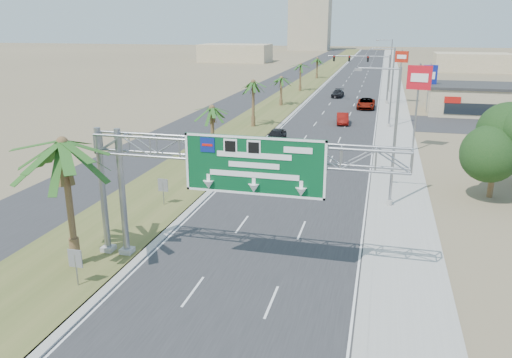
{
  "coord_description": "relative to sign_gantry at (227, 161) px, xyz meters",
  "views": [
    {
      "loc": [
        6.44,
        -13.59,
        12.74
      ],
      "look_at": [
        -0.29,
        13.01,
        4.2
      ],
      "focal_mm": 35.0,
      "sensor_mm": 36.0,
      "label": 1
    }
  ],
  "objects": [
    {
      "name": "car_far",
      "position": [
        -0.43,
        68.49,
        -5.38
      ],
      "size": [
        2.15,
        4.76,
        1.35
      ],
      "primitive_type": "imported",
      "rotation": [
        0.0,
        0.0,
        -0.05
      ],
      "color": "black",
      "rests_on": "ground"
    },
    {
      "name": "pole_sign_blue",
      "position": [
        14.06,
        54.85,
        -0.78
      ],
      "size": [
        2.02,
        0.48,
        7.24
      ],
      "color": "gray",
      "rests_on": "ground"
    },
    {
      "name": "store_building",
      "position": [
        23.06,
        56.07,
        -4.06
      ],
      "size": [
        18.0,
        10.0,
        4.0
      ],
      "primitive_type": "cube",
      "color": "tan",
      "rests_on": "ground"
    },
    {
      "name": "palm_row_e",
      "position": [
        -8.44,
        75.07,
        -0.97
      ],
      "size": [
        3.99,
        3.99,
        6.15
      ],
      "color": "brown",
      "rests_on": "ground"
    },
    {
      "name": "sidewalk_right",
      "position": [
        9.56,
        100.07,
        -6.01
      ],
      "size": [
        4.0,
        300.0,
        0.1
      ],
      "primitive_type": "cube",
      "color": "#9E9B93",
      "rests_on": "ground"
    },
    {
      "name": "oak_near",
      "position": [
        16.06,
        16.07,
        -1.53
      ],
      "size": [
        4.5,
        4.5,
        6.8
      ],
      "color": "brown",
      "rests_on": "ground"
    },
    {
      "name": "building_distant_right",
      "position": [
        31.06,
        130.07,
        -3.56
      ],
      "size": [
        20.0,
        12.0,
        5.0
      ],
      "primitive_type": "cube",
      "color": "tan",
      "rests_on": "ground"
    },
    {
      "name": "building_distant_left",
      "position": [
        -43.94,
        150.07,
        -3.06
      ],
      "size": [
        24.0,
        14.0,
        6.0
      ],
      "primitive_type": "cube",
      "color": "tan",
      "rests_on": "ground"
    },
    {
      "name": "palm_near",
      "position": [
        -8.14,
        -1.93,
        0.87
      ],
      "size": [
        5.7,
        5.7,
        8.35
      ],
      "color": "brown",
      "rests_on": "ground"
    },
    {
      "name": "streetlight_mid",
      "position": [
        8.36,
        42.07,
        -1.36
      ],
      "size": [
        3.27,
        0.44,
        10.0
      ],
      "color": "gray",
      "rests_on": "ground"
    },
    {
      "name": "streetlight_far",
      "position": [
        8.36,
        78.07,
        -1.36
      ],
      "size": [
        3.27,
        0.44,
        10.0
      ],
      "color": "gray",
      "rests_on": "ground"
    },
    {
      "name": "opposing_road",
      "position": [
        -15.94,
        100.07,
        -6.05
      ],
      "size": [
        8.0,
        300.0,
        0.02
      ],
      "primitive_type": "cube",
      "color": "#28282B",
      "rests_on": "ground"
    },
    {
      "name": "palm_row_c",
      "position": [
        -8.44,
        38.07,
        -0.39
      ],
      "size": [
        3.99,
        3.99,
        6.75
      ],
      "color": "brown",
      "rests_on": "ground"
    },
    {
      "name": "streetlight_near",
      "position": [
        8.36,
        12.07,
        -1.36
      ],
      "size": [
        3.27,
        0.44,
        10.0
      ],
      "color": "gray",
      "rests_on": "ground"
    },
    {
      "name": "median_signback_b",
      "position": [
        -7.44,
        8.07,
        -4.61
      ],
      "size": [
        0.75,
        0.08,
        2.08
      ],
      "color": "gray",
      "rests_on": "ground"
    },
    {
      "name": "car_left_lane",
      "position": [
        -3.74,
        30.12,
        -5.29
      ],
      "size": [
        1.87,
        4.51,
        1.53
      ],
      "primitive_type": "imported",
      "rotation": [
        0.0,
        0.0,
        -0.01
      ],
      "color": "black",
      "rests_on": "ground"
    },
    {
      "name": "median_signback_a",
      "position": [
        -6.74,
        -3.93,
        -4.61
      ],
      "size": [
        0.75,
        0.08,
        2.08
      ],
      "color": "gray",
      "rests_on": "ground"
    },
    {
      "name": "palm_row_f",
      "position": [
        -8.44,
        100.07,
        -1.35
      ],
      "size": [
        3.99,
        3.99,
        5.75
      ],
      "color": "brown",
      "rests_on": "ground"
    },
    {
      "name": "tower_distant",
      "position": [
        -30.94,
        240.07,
        11.44
      ],
      "size": [
        20.0,
        16.0,
        35.0
      ],
      "primitive_type": "cube",
      "color": "tan",
      "rests_on": "ground"
    },
    {
      "name": "signal_mast",
      "position": [
        6.23,
        62.05,
        -1.21
      ],
      "size": [
        10.28,
        0.71,
        8.0
      ],
      "color": "gray",
      "rests_on": "ground"
    },
    {
      "name": "road",
      "position": [
        1.06,
        100.07,
        -6.05
      ],
      "size": [
        12.0,
        300.0,
        0.02
      ],
      "primitive_type": "cube",
      "color": "#28282B",
      "rests_on": "ground"
    },
    {
      "name": "sign_gantry",
      "position": [
        0.0,
        0.0,
        0.0
      ],
      "size": [
        16.75,
        1.24,
        7.5
      ],
      "color": "gray",
      "rests_on": "ground"
    },
    {
      "name": "palm_row_d",
      "position": [
        -8.44,
        56.07,
        -1.64
      ],
      "size": [
        3.99,
        3.99,
        5.45
      ],
      "color": "brown",
      "rests_on": "ground"
    },
    {
      "name": "pole_sign_red_far",
      "position": [
        10.06,
        63.02,
        0.88
      ],
      "size": [
        2.15,
        1.1,
        8.77
      ],
      "color": "gray",
      "rests_on": "ground"
    },
    {
      "name": "car_right_lane",
      "position": [
        5.07,
        56.64,
        -5.26
      ],
      "size": [
        2.7,
        5.77,
        1.6
      ],
      "primitive_type": "imported",
      "rotation": [
        0.0,
        0.0,
        -0.01
      ],
      "color": "gray",
      "rests_on": "ground"
    },
    {
      "name": "car_mid_lane",
      "position": [
        2.56,
        43.01,
        -5.34
      ],
      "size": [
        1.99,
        4.51,
        1.44
      ],
      "primitive_type": "imported",
      "rotation": [
        0.0,
        0.0,
        0.11
      ],
      "color": "#6C0D09",
      "rests_on": "ground"
    },
    {
      "name": "median_grass",
      "position": [
        -8.94,
        100.07,
        -6.0
      ],
      "size": [
        7.0,
        300.0,
        0.12
      ],
      "primitive_type": "cube",
      "color": "#4A5425",
      "rests_on": "ground"
    },
    {
      "name": "pole_sign_red_near",
      "position": [
        10.97,
        29.87,
        1.02
      ],
      "size": [
        2.41,
        0.76,
        8.99
      ],
      "color": "gray",
      "rests_on": "ground"
    },
    {
      "name": "palm_row_b",
      "position": [
        -8.44,
        22.07,
        -1.16
      ],
      "size": [
        3.99,
        3.99,
        5.95
      ],
      "color": "brown",
      "rests_on": "ground"
    }
  ]
}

